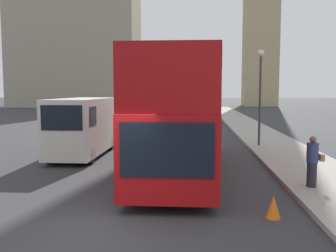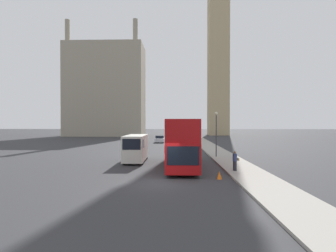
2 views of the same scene
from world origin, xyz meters
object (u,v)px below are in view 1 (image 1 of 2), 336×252
object	(u,v)px
street_lamp	(260,82)
parked_sedan	(158,111)
white_van	(82,126)
pedestrian	(313,162)
red_double_decker_bus	(177,109)

from	to	relation	value
street_lamp	parked_sedan	xyz separation A→B (m)	(-7.67, 23.06, -2.87)
white_van	pedestrian	distance (m)	10.33
street_lamp	red_double_decker_bus	bearing A→B (deg)	-124.52
pedestrian	red_double_decker_bus	bearing A→B (deg)	147.35
white_van	pedestrian	xyz separation A→B (m)	(8.73, -5.50, -0.51)
white_van	pedestrian	size ratio (longest dim) A/B	3.63
pedestrian	parked_sedan	bearing A→B (deg)	103.81
white_van	street_lamp	distance (m)	9.40
white_van	parked_sedan	bearing A→B (deg)	87.96
red_double_decker_bus	pedestrian	size ratio (longest dim) A/B	6.96
red_double_decker_bus	pedestrian	world-z (taller)	red_double_decker_bus
white_van	street_lamp	bearing A→B (deg)	20.09
red_double_decker_bus	parked_sedan	size ratio (longest dim) A/B	2.54
pedestrian	street_lamp	bearing A→B (deg)	90.80
red_double_decker_bus	pedestrian	distance (m)	5.20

